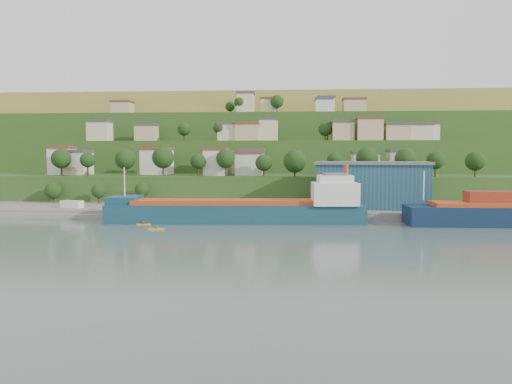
# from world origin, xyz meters

# --- Properties ---
(ground) EXTENTS (500.00, 500.00, 0.00)m
(ground) POSITION_xyz_m (0.00, 0.00, 0.00)
(ground) COLOR #43514D
(ground) RESTS_ON ground
(quay) EXTENTS (220.00, 26.00, 4.00)m
(quay) POSITION_xyz_m (20.00, 28.00, 0.00)
(quay) COLOR slate
(quay) RESTS_ON ground
(pebble_beach) EXTENTS (40.00, 18.00, 2.40)m
(pebble_beach) POSITION_xyz_m (-55.00, 22.00, 0.00)
(pebble_beach) COLOR slate
(pebble_beach) RESTS_ON ground
(hillside) EXTENTS (360.00, 211.14, 96.00)m
(hillside) POSITION_xyz_m (-0.00, 168.68, 0.08)
(hillside) COLOR #284719
(hillside) RESTS_ON ground
(cargo_ship_near) EXTENTS (63.57, 13.18, 16.23)m
(cargo_ship_near) POSITION_xyz_m (-1.13, 10.35, 2.59)
(cargo_ship_near) COLOR #123847
(cargo_ship_near) RESTS_ON ground
(warehouse) EXTENTS (33.09, 22.65, 12.80)m
(warehouse) POSITION_xyz_m (33.10, 30.19, 8.43)
(warehouse) COLOR navy
(warehouse) RESTS_ON quay
(caravan) EXTENTS (6.46, 3.80, 2.82)m
(caravan) POSITION_xyz_m (-50.24, 22.06, 2.61)
(caravan) COLOR silver
(caravan) RESTS_ON pebble_beach
(dinghy) EXTENTS (4.61, 2.93, 0.86)m
(dinghy) POSITION_xyz_m (-39.29, 19.19, 1.63)
(dinghy) COLOR silver
(dinghy) RESTS_ON pebble_beach
(kayak_orange) EXTENTS (3.43, 1.11, 0.84)m
(kayak_orange) POSITION_xyz_m (-24.52, 3.95, 0.25)
(kayak_orange) COLOR orange
(kayak_orange) RESTS_ON ground
(kayak_yellow) EXTENTS (3.56, 0.96, 0.88)m
(kayak_yellow) POSITION_xyz_m (-19.37, -3.45, 0.26)
(kayak_yellow) COLOR gold
(kayak_yellow) RESTS_ON ground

